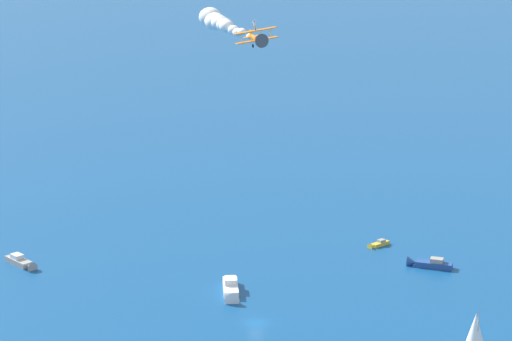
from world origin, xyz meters
name	(u,v)px	position (x,y,z in m)	size (l,w,h in m)	color
ground_plane	(256,323)	(0.00, 0.00, 0.00)	(2000.00, 2000.00, 0.00)	navy
sailboat_near_centre	(475,333)	(-38.23, 4.09, 3.66)	(4.92, 6.19, 8.03)	#23478C
motorboat_far_port	(428,263)	(-28.53, -35.88, 0.73)	(9.50, 3.35, 2.70)	#23478C
motorboat_far_stbd	(378,244)	(-17.11, -46.64, 0.45)	(4.64, 5.53, 1.68)	gold
motorboat_offshore	(22,262)	(54.17, -17.96, 0.71)	(8.91, 6.93, 2.64)	#9E9993
motorboat_ahead	(231,290)	(7.74, -12.30, 0.86)	(5.81, 11.31, 3.18)	white
biplane_lead	(256,38)	(-0.12, 0.26, 51.07)	(7.06, 7.04, 3.65)	orange
wingwalker_lead	(255,25)	(0.12, 0.41, 53.24)	(0.85, 0.53, 1.78)	white
smoke_trail_lead	(217,21)	(12.74, -22.74, 51.18)	(18.03, 28.73, 4.61)	white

